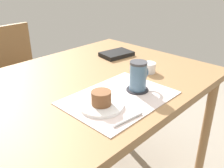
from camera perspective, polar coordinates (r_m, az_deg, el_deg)
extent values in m
cylinder|color=#997047|center=(1.57, 20.61, -10.12)|extent=(0.05, 0.05, 0.70)
cylinder|color=#997047|center=(1.93, -0.54, -1.49)|extent=(0.05, 0.05, 0.70)
cube|color=#997047|center=(1.17, -5.70, 0.14)|extent=(1.21, 0.88, 0.04)
cylinder|color=brown|center=(1.90, -11.22, -7.16)|extent=(0.04, 0.04, 0.43)
cylinder|color=brown|center=(1.76, -20.63, -11.34)|extent=(0.04, 0.04, 0.43)
cylinder|color=brown|center=(2.17, -16.82, -3.57)|extent=(0.04, 0.04, 0.43)
cube|color=brown|center=(1.85, -19.48, -0.93)|extent=(0.42, 0.42, 0.04)
cube|color=brown|center=(1.94, -23.15, 6.43)|extent=(0.39, 0.04, 0.39)
cube|color=silver|center=(1.00, 1.67, -3.16)|extent=(0.43, 0.31, 0.00)
cylinder|color=white|center=(0.93, -2.43, -4.95)|extent=(0.17, 0.17, 0.01)
cylinder|color=brown|center=(0.91, -2.46, -3.20)|extent=(0.07, 0.07, 0.05)
cylinder|color=#232328|center=(1.06, 5.82, -1.27)|extent=(0.09, 0.09, 0.00)
cylinder|color=slate|center=(1.04, 5.96, 1.64)|extent=(0.07, 0.07, 0.11)
cylinder|color=#3D3D42|center=(1.01, 6.11, 4.82)|extent=(0.07, 0.07, 0.01)
torus|color=slate|center=(1.06, 7.21, 2.33)|extent=(0.06, 0.01, 0.06)
cylinder|color=silver|center=(0.85, 3.73, -8.12)|extent=(0.13, 0.03, 0.01)
cylinder|color=white|center=(1.25, 8.35, 3.72)|extent=(0.07, 0.07, 0.05)
cube|color=black|center=(1.48, 1.05, 6.88)|extent=(0.20, 0.15, 0.02)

